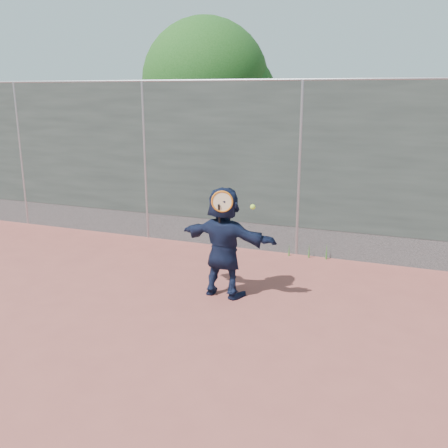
% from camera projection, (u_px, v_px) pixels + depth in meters
% --- Properties ---
extents(ground, '(80.00, 80.00, 0.00)m').
position_uv_depth(ground, '(228.00, 343.00, 5.76)').
color(ground, '#9E4C42').
rests_on(ground, ground).
extents(player, '(1.50, 0.65, 1.57)m').
position_uv_depth(player, '(224.00, 242.00, 6.93)').
color(player, '#141C39').
rests_on(player, ground).
extents(fence, '(20.00, 0.06, 3.03)m').
position_uv_depth(fence, '(300.00, 166.00, 8.51)').
color(fence, '#38423D').
rests_on(fence, ground).
extents(swing_action, '(0.62, 0.17, 0.51)m').
position_uv_depth(swing_action, '(225.00, 203.00, 6.56)').
color(swing_action, orange).
rests_on(swing_action, ground).
extents(tree_left, '(3.15, 3.00, 4.53)m').
position_uv_depth(tree_left, '(212.00, 86.00, 11.90)').
color(tree_left, '#382314').
rests_on(tree_left, ground).
extents(weed_clump, '(0.68, 0.07, 0.30)m').
position_uv_depth(weed_clump, '(312.00, 250.00, 8.68)').
color(weed_clump, '#387226').
rests_on(weed_clump, ground).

